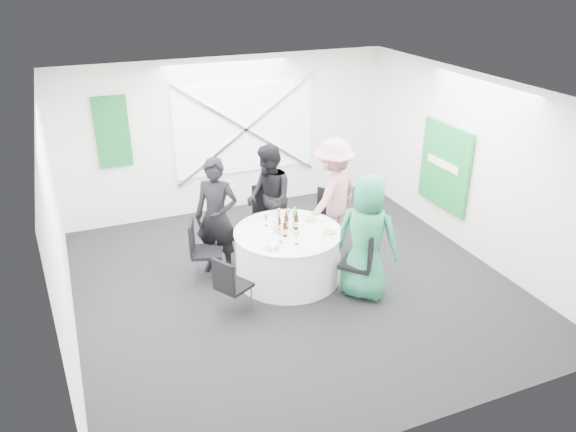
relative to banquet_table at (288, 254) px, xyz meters
name	(u,v)px	position (x,y,z in m)	size (l,w,h in m)	color
floor	(293,284)	(0.00, -0.20, -0.38)	(6.00, 6.00, 0.00)	black
ceiling	(294,91)	(0.00, -0.20, 2.42)	(6.00, 6.00, 0.00)	white
wall_back	(229,136)	(0.00, 2.80, 1.02)	(6.00, 6.00, 0.00)	white
wall_front	(423,313)	(0.00, -3.20, 1.02)	(6.00, 6.00, 0.00)	white
wall_left	(57,233)	(-3.00, -0.20, 1.02)	(6.00, 6.00, 0.00)	white
wall_right	(473,166)	(3.00, -0.20, 1.02)	(6.00, 6.00, 0.00)	white
window_panel	(245,129)	(0.30, 2.76, 1.12)	(2.60, 0.03, 1.60)	silver
window_brace_a	(246,130)	(0.30, 2.72, 1.12)	(0.05, 0.05, 3.16)	silver
window_brace_b	(246,130)	(0.30, 2.72, 1.12)	(0.05, 0.05, 3.16)	silver
green_banner	(112,132)	(-2.00, 2.75, 1.32)	(0.55, 0.04, 1.20)	#146836
green_sign	(444,167)	(2.94, 0.40, 0.82)	(0.05, 1.20, 1.40)	#198B37
banquet_table	(288,254)	(0.00, 0.00, 0.00)	(1.56, 1.56, 0.76)	silver
chair_back	(267,210)	(0.12, 1.20, 0.19)	(0.48, 0.49, 0.98)	black
chair_back_left	(201,246)	(-1.19, 0.40, 0.18)	(0.55, 0.55, 0.95)	black
chair_back_right	(325,214)	(0.96, 0.74, 0.17)	(0.60, 0.60, 0.94)	black
chair_front_right	(364,258)	(0.78, -0.84, 0.20)	(0.63, 0.63, 0.99)	black
chair_front_left	(230,283)	(-1.07, -0.62, 0.12)	(0.53, 0.53, 0.85)	black
person_man_back_left	(217,217)	(-0.88, 0.58, 0.51)	(0.65, 0.43, 1.78)	black
person_man_back	(269,199)	(0.09, 1.00, 0.48)	(0.84, 0.46, 1.72)	black
person_woman_pink	(333,195)	(1.03, 0.63, 0.53)	(1.18, 0.55, 1.83)	#C47F86
person_woman_green	(367,238)	(0.81, -0.83, 0.51)	(0.87, 0.56, 1.78)	#227F54
plate_back	(278,215)	(0.07, 0.57, 0.39)	(0.24, 0.24, 0.01)	white
plate_back_left	(250,231)	(-0.51, 0.19, 0.39)	(0.29, 0.29, 0.01)	white
plate_back_right	(311,220)	(0.45, 0.20, 0.40)	(0.26, 0.26, 0.04)	white
plate_front_right	(329,233)	(0.51, -0.30, 0.40)	(0.25, 0.25, 0.04)	white
plate_front_left	(267,245)	(-0.43, -0.30, 0.39)	(0.25, 0.25, 0.01)	white
napkin	(273,245)	(-0.38, -0.40, 0.42)	(0.18, 0.12, 0.05)	silver
beer_bottle_a	(279,225)	(-0.12, 0.05, 0.48)	(0.06, 0.06, 0.26)	#381A0A
beer_bottle_b	(286,222)	(0.01, 0.09, 0.48)	(0.06, 0.06, 0.26)	#381A0A
beer_bottle_c	(296,223)	(0.13, 0.01, 0.49)	(0.06, 0.06, 0.27)	#381A0A
beer_bottle_d	(285,230)	(-0.10, -0.14, 0.48)	(0.06, 0.06, 0.27)	#381A0A
green_water_bottle	(295,220)	(0.13, 0.06, 0.51)	(0.08, 0.08, 0.33)	#43AE57
clear_water_bottle	(276,226)	(-0.19, 0.01, 0.49)	(0.08, 0.08, 0.28)	white
wine_glass_a	(288,212)	(0.15, 0.35, 0.50)	(0.07, 0.07, 0.17)	white
wine_glass_b	(297,236)	(-0.04, -0.40, 0.50)	(0.07, 0.07, 0.17)	white
wine_glass_c	(280,234)	(-0.23, -0.28, 0.50)	(0.07, 0.07, 0.17)	white
wine_glass_d	(266,218)	(-0.22, 0.29, 0.50)	(0.07, 0.07, 0.17)	white
wine_glass_e	(279,212)	(0.02, 0.42, 0.50)	(0.07, 0.07, 0.17)	white
fork_a	(251,225)	(-0.42, 0.40, 0.38)	(0.01, 0.15, 0.01)	silver
knife_a	(248,234)	(-0.56, 0.12, 0.38)	(0.01, 0.15, 0.01)	silver
fork_b	(320,221)	(0.56, 0.12, 0.38)	(0.01, 0.15, 0.01)	silver
knife_b	(301,215)	(0.39, 0.42, 0.38)	(0.01, 0.15, 0.01)	silver
fork_c	(288,214)	(0.22, 0.53, 0.38)	(0.01, 0.15, 0.01)	silver
knife_c	(263,218)	(-0.19, 0.54, 0.38)	(0.01, 0.15, 0.01)	silver
fork_d	(257,244)	(-0.54, -0.19, 0.38)	(0.01, 0.15, 0.01)	silver
knife_d	(276,249)	(-0.36, -0.45, 0.38)	(0.01, 0.15, 0.01)	silver
fork_e	(323,241)	(0.32, -0.48, 0.38)	(0.01, 0.15, 0.01)	silver
knife_e	(328,230)	(0.54, -0.19, 0.38)	(0.01, 0.15, 0.01)	silver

